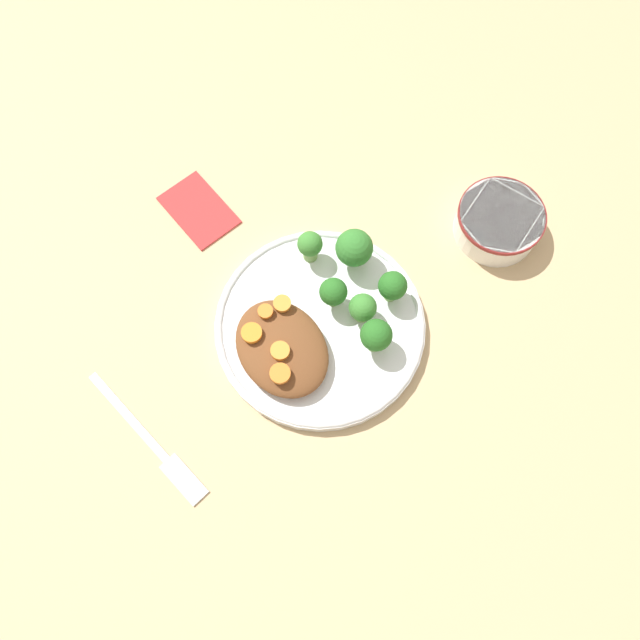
{
  "coord_description": "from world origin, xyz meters",
  "views": [
    {
      "loc": [
        0.22,
        -0.15,
        0.74
      ],
      "look_at": [
        0.0,
        0.0,
        0.03
      ],
      "focal_mm": 35.0,
      "sensor_mm": 36.0,
      "label": 1
    }
  ],
  "objects_px": {
    "plate": "(320,326)",
    "fork": "(156,448)",
    "dip_bowl": "(499,221)",
    "napkin": "(199,209)"
  },
  "relations": [
    {
      "from": "plate",
      "to": "fork",
      "type": "height_order",
      "value": "plate"
    },
    {
      "from": "fork",
      "to": "napkin",
      "type": "height_order",
      "value": "same"
    },
    {
      "from": "fork",
      "to": "napkin",
      "type": "distance_m",
      "value": 0.32
    },
    {
      "from": "plate",
      "to": "dip_bowl",
      "type": "distance_m",
      "value": 0.27
    },
    {
      "from": "fork",
      "to": "napkin",
      "type": "xyz_separation_m",
      "value": [
        -0.25,
        0.2,
        0.0
      ]
    },
    {
      "from": "napkin",
      "to": "plate",
      "type": "bearing_deg",
      "value": 10.73
    },
    {
      "from": "dip_bowl",
      "to": "fork",
      "type": "bearing_deg",
      "value": -89.05
    },
    {
      "from": "dip_bowl",
      "to": "napkin",
      "type": "height_order",
      "value": "dip_bowl"
    },
    {
      "from": "dip_bowl",
      "to": "fork",
      "type": "distance_m",
      "value": 0.52
    },
    {
      "from": "plate",
      "to": "fork",
      "type": "xyz_separation_m",
      "value": [
        0.02,
        -0.24,
        -0.01
      ]
    }
  ]
}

